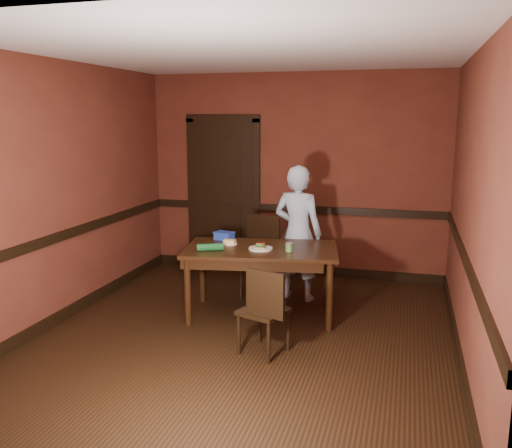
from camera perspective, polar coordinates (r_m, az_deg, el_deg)
The scene contains 22 objects.
floor at distance 5.49m, azimuth -1.01°, elevation -11.51°, with size 4.00×4.50×0.01m, color black.
ceiling at distance 5.10m, azimuth -1.12°, elevation 17.73°, with size 4.00×4.50×0.01m, color silver.
wall_back at distance 7.29m, azimuth 4.08°, elevation 5.11°, with size 4.00×0.02×2.70m, color #5B281B.
wall_front at distance 3.08m, azimuth -13.30°, elevation -3.56°, with size 4.00×0.02×2.70m, color #5B281B.
wall_left at distance 6.01m, azimuth -19.66°, elevation 3.19°, with size 0.02×4.50×2.70m, color #5B281B.
wall_right at distance 4.94m, azimuth 21.75°, elevation 1.43°, with size 0.02×4.50×2.70m, color #5B281B.
dado_back at distance 7.34m, azimuth 4.01°, elevation 1.60°, with size 4.00×0.03×0.10m, color black.
dado_left at distance 6.08m, azimuth -19.27°, elevation -1.01°, with size 0.03×4.50×0.10m, color black.
dado_right at distance 5.03m, azimuth 21.21°, elevation -3.62°, with size 0.03×4.50×0.10m, color black.
baseboard_back at distance 7.52m, azimuth 3.92°, elevation -4.72°, with size 4.00×0.03×0.12m, color black.
baseboard_left at distance 6.30m, azimuth -18.78°, elevation -8.50°, with size 0.03×4.50×0.12m, color black.
baseboard_right at distance 5.29m, azimuth 20.56°, elevation -12.45°, with size 0.03×4.50×0.12m, color black.
door at distance 7.55m, azimuth -3.45°, elevation 3.36°, with size 1.05×0.07×2.20m.
dining_table at distance 5.87m, azimuth 0.54°, elevation -6.07°, with size 1.61×0.90×0.75m, color black.
chair_far at distance 6.38m, azimuth 0.82°, elevation -3.64°, with size 0.45×0.45×0.97m, color black, non-canonical shape.
chair_near at distance 4.95m, azimuth 0.81°, elevation -8.99°, with size 0.38×0.38×0.82m, color black, non-canonical shape.
person at distance 6.32m, azimuth 4.42°, elevation -0.95°, with size 0.58×0.38×1.59m, color #A8C4DA.
sandwich_plate at distance 5.70m, azimuth 0.48°, elevation -2.49°, with size 0.25×0.25×0.06m.
sauce_jar at distance 5.60m, azimuth 3.50°, elevation -2.45°, with size 0.08×0.08×0.09m.
cheese_saucer at distance 5.93m, azimuth -2.79°, elevation -1.94°, with size 0.17×0.17×0.05m.
food_tub at distance 6.15m, azimuth -3.37°, elevation -1.24°, with size 0.24×0.19×0.09m.
wrapped_veg at distance 5.65m, azimuth -4.86°, elevation -2.45°, with size 0.08×0.08×0.27m, color #175626.
Camera 1 is at (1.47, -4.85, 2.12)m, focal length 38.00 mm.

